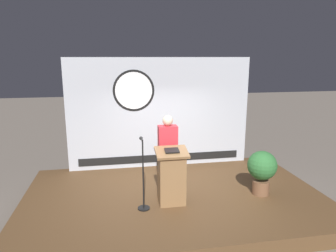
{
  "coord_description": "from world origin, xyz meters",
  "views": [
    {
      "loc": [
        -1.23,
        -6.05,
        3.22
      ],
      "look_at": [
        -0.13,
        0.0,
        1.82
      ],
      "focal_mm": 32.74,
      "sensor_mm": 36.0,
      "label": 1
    }
  ],
  "objects_px": {
    "podium": "(172,177)",
    "potted_plant": "(262,168)",
    "speaker_person": "(168,154)",
    "microphone_stand": "(143,185)"
  },
  "relations": [
    {
      "from": "podium",
      "to": "potted_plant",
      "type": "bearing_deg",
      "value": 2.09
    },
    {
      "from": "podium",
      "to": "speaker_person",
      "type": "bearing_deg",
      "value": 88.99
    },
    {
      "from": "speaker_person",
      "to": "podium",
      "type": "bearing_deg",
      "value": -91.01
    },
    {
      "from": "speaker_person",
      "to": "microphone_stand",
      "type": "height_order",
      "value": "speaker_person"
    },
    {
      "from": "microphone_stand",
      "to": "potted_plant",
      "type": "bearing_deg",
      "value": 4.01
    },
    {
      "from": "podium",
      "to": "potted_plant",
      "type": "relative_size",
      "value": 1.2
    },
    {
      "from": "potted_plant",
      "to": "podium",
      "type": "bearing_deg",
      "value": -177.91
    },
    {
      "from": "podium",
      "to": "microphone_stand",
      "type": "bearing_deg",
      "value": -169.54
    },
    {
      "from": "speaker_person",
      "to": "microphone_stand",
      "type": "distance_m",
      "value": 0.93
    },
    {
      "from": "speaker_person",
      "to": "potted_plant",
      "type": "bearing_deg",
      "value": -11.65
    }
  ]
}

